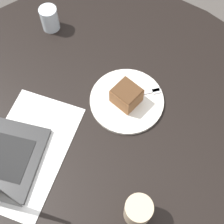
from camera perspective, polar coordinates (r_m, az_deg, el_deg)
ground_plane at (r=1.72m, az=-1.68°, el=-13.65°), size 12.00×12.00×0.00m
dining_table at (r=1.15m, az=-2.46°, el=-6.80°), size 1.40×1.40×0.73m
paper_document at (r=1.04m, az=-15.24°, el=-6.97°), size 0.46×0.36×0.00m
plate at (r=1.07m, az=2.61°, el=2.19°), size 0.25×0.25×0.01m
cake_slice at (r=1.04m, az=2.48°, el=3.17°), size 0.09×0.09×0.07m
fork at (r=1.08m, az=5.37°, el=3.39°), size 0.15×0.12×0.00m
coffee_glass at (r=0.90m, az=4.76°, el=-17.57°), size 0.08×0.08×0.11m
water_glass at (r=1.26m, az=-11.35°, el=16.40°), size 0.07×0.07×0.09m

